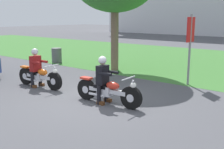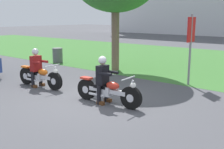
% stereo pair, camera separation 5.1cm
% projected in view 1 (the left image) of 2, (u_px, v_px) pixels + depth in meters
% --- Properties ---
extents(ground, '(120.00, 120.00, 0.00)m').
position_uv_depth(ground, '(92.00, 100.00, 8.53)').
color(ground, '#4C4C51').
extents(grass_verge, '(60.00, 12.00, 0.01)m').
position_uv_depth(grass_verge, '(208.00, 62.00, 15.70)').
color(grass_verge, '#3D7533').
rests_on(grass_verge, ground).
extents(motorcycle_lead, '(2.25, 0.66, 0.88)m').
position_uv_depth(motorcycle_lead, '(108.00, 91.00, 8.10)').
color(motorcycle_lead, black).
rests_on(motorcycle_lead, ground).
extents(rider_lead, '(0.57, 0.49, 1.40)m').
position_uv_depth(rider_lead, '(103.00, 76.00, 8.11)').
color(rider_lead, black).
rests_on(rider_lead, ground).
extents(motorcycle_follow, '(2.17, 0.66, 0.88)m').
position_uv_depth(motorcycle_follow, '(40.00, 77.00, 10.04)').
color(motorcycle_follow, black).
rests_on(motorcycle_follow, ground).
extents(rider_follow, '(0.57, 0.49, 1.40)m').
position_uv_depth(rider_follow, '(36.00, 65.00, 10.05)').
color(rider_follow, black).
rests_on(rider_follow, ground).
extents(trash_can, '(0.55, 0.55, 0.81)m').
position_uv_depth(trash_can, '(57.00, 55.00, 15.44)').
color(trash_can, '#595E5B').
rests_on(trash_can, ground).
extents(sign_banner, '(0.08, 0.60, 2.60)m').
position_uv_depth(sign_banner, '(190.00, 39.00, 10.16)').
color(sign_banner, gray).
rests_on(sign_banner, ground).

